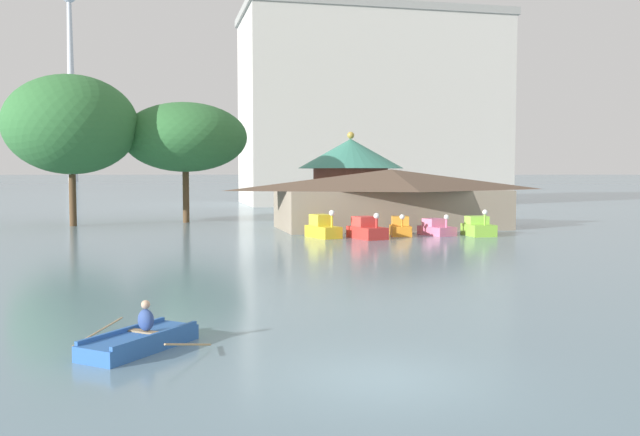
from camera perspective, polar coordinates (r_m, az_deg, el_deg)
name	(u,v)px	position (r m, az deg, el deg)	size (l,w,h in m)	color
ground_plane	(383,381)	(14.83, 5.19, -13.19)	(2000.00, 2000.00, 0.00)	slate
rowboat_with_rower	(140,340)	(17.67, -14.60, -9.73)	(3.33, 3.24, 1.19)	#2D60AD
pedal_boat_yellow	(323,228)	(45.67, 0.23, -0.85)	(2.05, 3.04, 1.87)	yellow
pedal_boat_red	(367,230)	(45.08, 3.86, -0.97)	(2.20, 3.10, 1.73)	red
pedal_boat_orange	(400,228)	(47.37, 6.64, -0.81)	(1.78, 2.49, 1.50)	orange
pedal_boat_pink	(436,228)	(48.09, 9.55, -0.85)	(2.09, 2.86, 1.47)	pink
pedal_boat_lime	(478,228)	(48.14, 12.90, -0.78)	(1.66, 2.43, 1.83)	#8CCC3F
boathouse	(391,197)	(53.23, 5.85, 1.71)	(18.26, 8.75, 4.52)	gray
green_roof_pavilion	(351,171)	(68.70, 2.53, 3.91)	(10.44, 10.44, 8.27)	brown
shoreline_tree_tall_left	(71,125)	(58.67, -19.82, 7.23)	(10.41, 10.41, 11.98)	brown
shoreline_tree_mid	(185,137)	(60.26, -11.04, 6.53)	(10.49, 10.49, 10.19)	brown
background_building_block	(371,109)	(96.74, 4.21, 8.92)	(35.53, 16.96, 25.82)	beige
distant_broadcast_tower	(69,15)	(354.96, -19.94, 15.40)	(6.53, 6.53, 187.25)	silver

